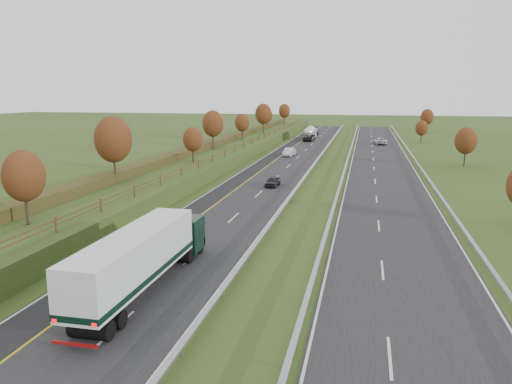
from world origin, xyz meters
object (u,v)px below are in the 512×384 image
car_silver_mid (289,152)px  box_lorry (143,256)px  road_tanker (310,133)px  car_oncoming (380,141)px  car_small_far (314,132)px  car_dark_near (273,182)px

car_silver_mid → box_lorry: bearing=-84.0°
road_tanker → car_oncoming: road_tanker is taller
road_tanker → car_silver_mid: 34.07m
road_tanker → car_small_far: 15.08m
road_tanker → car_small_far: size_ratio=2.18×
box_lorry → road_tanker: box_lorry is taller
car_small_far → road_tanker: bearing=-87.6°
car_silver_mid → car_oncoming: 31.79m
car_dark_near → car_small_far: size_ratio=0.73×
car_dark_near → car_small_far: (-2.82, 80.92, 0.11)m
car_silver_mid → car_small_far: (-0.17, 49.09, -0.04)m
car_small_far → car_oncoming: bearing=-50.7°
car_dark_near → box_lorry: bearing=-88.8°
car_small_far → car_oncoming: 28.91m
box_lorry → road_tanker: bearing=90.6°
box_lorry → road_tanker: size_ratio=1.45×
car_silver_mid → car_small_far: bearing=95.2°
road_tanker → car_silver_mid: size_ratio=2.35×
box_lorry → car_small_far: box_lorry is taller
car_dark_near → car_silver_mid: 31.94m
road_tanker → car_dark_near: bearing=-87.8°
box_lorry → car_dark_near: bearing=87.8°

